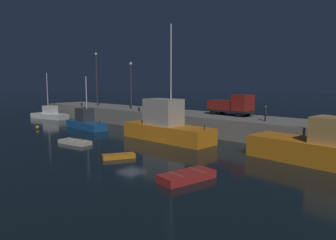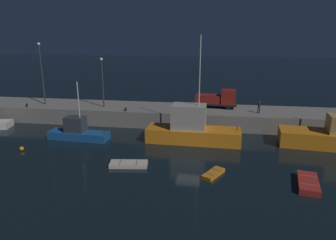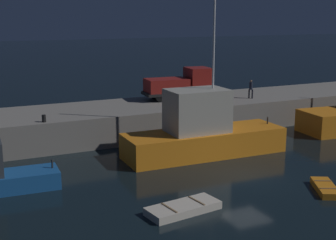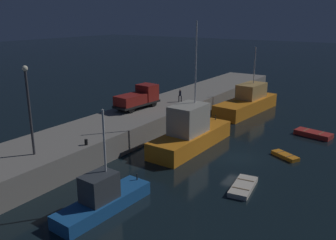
{
  "view_description": "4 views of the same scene",
  "coord_description": "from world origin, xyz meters",
  "px_view_note": "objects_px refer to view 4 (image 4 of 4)",
  "views": [
    {
      "loc": [
        23.23,
        -20.04,
        6.44
      ],
      "look_at": [
        -2.25,
        7.92,
        1.82
      ],
      "focal_mm": 33.57,
      "sensor_mm": 36.0,
      "label": 1
    },
    {
      "loc": [
        2.39,
        -29.34,
        12.46
      ],
      "look_at": [
        -3.41,
        7.9,
        1.83
      ],
      "focal_mm": 32.32,
      "sensor_mm": 36.0,
      "label": 2
    },
    {
      "loc": [
        -15.68,
        -22.02,
        9.4
      ],
      "look_at": [
        -0.98,
        8.75,
        1.83
      ],
      "focal_mm": 50.94,
      "sensor_mm": 36.0,
      "label": 3
    },
    {
      "loc": [
        -30.02,
        -11.96,
        13.03
      ],
      "look_at": [
        -0.45,
        7.7,
        2.62
      ],
      "focal_mm": 38.5,
      "sensor_mm": 36.0,
      "label": 4
    }
  ],
  "objects_px": {
    "fishing_boat_white": "(102,198)",
    "dinghy_orange_near": "(285,156)",
    "fishing_boat_blue": "(247,102)",
    "utility_truck": "(138,98)",
    "rowboat_white_mid": "(313,134)",
    "lamp_post_east": "(29,103)",
    "fishing_boat_orange": "(190,133)",
    "bollard_west": "(86,142)",
    "dockworker": "(180,95)",
    "dinghy_red_small": "(243,187)"
  },
  "relations": [
    {
      "from": "fishing_boat_white",
      "to": "dinghy_orange_near",
      "type": "distance_m",
      "value": 18.39
    },
    {
      "from": "fishing_boat_orange",
      "to": "fishing_boat_white",
      "type": "bearing_deg",
      "value": -175.12
    },
    {
      "from": "fishing_boat_orange",
      "to": "dockworker",
      "type": "distance_m",
      "value": 10.84
    },
    {
      "from": "fishing_boat_orange",
      "to": "rowboat_white_mid",
      "type": "height_order",
      "value": "fishing_boat_orange"
    },
    {
      "from": "fishing_boat_orange",
      "to": "utility_truck",
      "type": "bearing_deg",
      "value": 71.58
    },
    {
      "from": "rowboat_white_mid",
      "to": "dockworker",
      "type": "relative_size",
      "value": 2.56
    },
    {
      "from": "lamp_post_east",
      "to": "fishing_boat_orange",
      "type": "bearing_deg",
      "value": -26.4
    },
    {
      "from": "lamp_post_east",
      "to": "fishing_boat_blue",
      "type": "bearing_deg",
      "value": -11.46
    },
    {
      "from": "dinghy_red_small",
      "to": "rowboat_white_mid",
      "type": "bearing_deg",
      "value": -5.65
    },
    {
      "from": "fishing_boat_blue",
      "to": "bollard_west",
      "type": "relative_size",
      "value": 24.99
    },
    {
      "from": "utility_truck",
      "to": "bollard_west",
      "type": "bearing_deg",
      "value": -161.79
    },
    {
      "from": "rowboat_white_mid",
      "to": "lamp_post_east",
      "type": "height_order",
      "value": "lamp_post_east"
    },
    {
      "from": "fishing_boat_white",
      "to": "dinghy_orange_near",
      "type": "height_order",
      "value": "fishing_boat_white"
    },
    {
      "from": "fishing_boat_white",
      "to": "lamp_post_east",
      "type": "relative_size",
      "value": 1.07
    },
    {
      "from": "fishing_boat_white",
      "to": "fishing_boat_orange",
      "type": "xyz_separation_m",
      "value": [
        14.0,
        1.2,
        0.64
      ]
    },
    {
      "from": "utility_truck",
      "to": "lamp_post_east",
      "type": "bearing_deg",
      "value": -172.19
    },
    {
      "from": "utility_truck",
      "to": "dockworker",
      "type": "relative_size",
      "value": 3.88
    },
    {
      "from": "fishing_boat_white",
      "to": "lamp_post_east",
      "type": "height_order",
      "value": "lamp_post_east"
    },
    {
      "from": "fishing_boat_blue",
      "to": "fishing_boat_orange",
      "type": "relative_size",
      "value": 1.0
    },
    {
      "from": "fishing_boat_orange",
      "to": "lamp_post_east",
      "type": "xyz_separation_m",
      "value": [
        -13.44,
        6.67,
        4.88
      ]
    },
    {
      "from": "fishing_boat_blue",
      "to": "dinghy_red_small",
      "type": "xyz_separation_m",
      "value": [
        -22.26,
        -8.56,
        -1.16
      ]
    },
    {
      "from": "dinghy_orange_near",
      "to": "lamp_post_east",
      "type": "relative_size",
      "value": 0.4
    },
    {
      "from": "fishing_boat_blue",
      "to": "dinghy_orange_near",
      "type": "height_order",
      "value": "fishing_boat_blue"
    },
    {
      "from": "fishing_boat_white",
      "to": "bollard_west",
      "type": "relative_size",
      "value": 15.29
    },
    {
      "from": "dinghy_orange_near",
      "to": "rowboat_white_mid",
      "type": "distance_m",
      "value": 8.07
    },
    {
      "from": "dockworker",
      "to": "rowboat_white_mid",
      "type": "bearing_deg",
      "value": -82.17
    },
    {
      "from": "fishing_boat_white",
      "to": "bollard_west",
      "type": "xyz_separation_m",
      "value": [
        4.41,
        5.98,
        1.56
      ]
    },
    {
      "from": "fishing_boat_orange",
      "to": "bollard_west",
      "type": "height_order",
      "value": "fishing_boat_orange"
    },
    {
      "from": "dinghy_red_small",
      "to": "fishing_boat_blue",
      "type": "bearing_deg",
      "value": 21.04
    },
    {
      "from": "dinghy_red_small",
      "to": "fishing_boat_white",
      "type": "bearing_deg",
      "value": 141.09
    },
    {
      "from": "fishing_boat_white",
      "to": "utility_truck",
      "type": "height_order",
      "value": "fishing_boat_white"
    },
    {
      "from": "fishing_boat_orange",
      "to": "lamp_post_east",
      "type": "distance_m",
      "value": 15.78
    },
    {
      "from": "rowboat_white_mid",
      "to": "bollard_west",
      "type": "height_order",
      "value": "bollard_west"
    },
    {
      "from": "fishing_boat_blue",
      "to": "lamp_post_east",
      "type": "relative_size",
      "value": 1.76
    },
    {
      "from": "lamp_post_east",
      "to": "bollard_west",
      "type": "relative_size",
      "value": 14.24
    },
    {
      "from": "rowboat_white_mid",
      "to": "fishing_boat_white",
      "type": "bearing_deg",
      "value": 161.21
    },
    {
      "from": "utility_truck",
      "to": "dockworker",
      "type": "xyz_separation_m",
      "value": [
        5.54,
        -2.4,
        -0.36
      ]
    },
    {
      "from": "fishing_boat_blue",
      "to": "utility_truck",
      "type": "distance_m",
      "value": 16.21
    },
    {
      "from": "dockworker",
      "to": "bollard_west",
      "type": "height_order",
      "value": "dockworker"
    },
    {
      "from": "fishing_boat_orange",
      "to": "bollard_west",
      "type": "distance_m",
      "value": 10.76
    },
    {
      "from": "utility_truck",
      "to": "fishing_boat_white",
      "type": "bearing_deg",
      "value": -149.2
    },
    {
      "from": "fishing_boat_blue",
      "to": "fishing_boat_orange",
      "type": "bearing_deg",
      "value": -178.07
    },
    {
      "from": "utility_truck",
      "to": "bollard_west",
      "type": "relative_size",
      "value": 12.48
    },
    {
      "from": "bollard_west",
      "to": "rowboat_white_mid",
      "type": "bearing_deg",
      "value": -35.31
    },
    {
      "from": "lamp_post_east",
      "to": "bollard_west",
      "type": "bearing_deg",
      "value": -26.12
    },
    {
      "from": "dinghy_red_small",
      "to": "lamp_post_east",
      "type": "distance_m",
      "value": 17.79
    },
    {
      "from": "lamp_post_east",
      "to": "utility_truck",
      "type": "relative_size",
      "value": 1.14
    },
    {
      "from": "rowboat_white_mid",
      "to": "fishing_boat_orange",
      "type": "bearing_deg",
      "value": 138.15
    },
    {
      "from": "rowboat_white_mid",
      "to": "lamp_post_east",
      "type": "relative_size",
      "value": 0.58
    },
    {
      "from": "fishing_boat_blue",
      "to": "lamp_post_east",
      "type": "bearing_deg",
      "value": 168.54
    }
  ]
}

